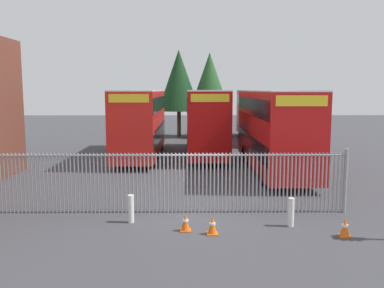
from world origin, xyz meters
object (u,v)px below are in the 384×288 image
traffic_cone_mid_forecourt (345,227)px  bollard_near_left (131,209)px  traffic_cone_by_gate (212,225)px  double_decker_bus_far_back (258,113)px  traffic_cone_near_kerb (186,222)px  double_decker_bus_behind_fence_left (141,121)px  double_decker_bus_near_gate (274,127)px  double_decker_bus_behind_fence_right (206,120)px  bollard_center_front (291,212)px

traffic_cone_mid_forecourt → bollard_near_left: bearing=168.1°
traffic_cone_by_gate → double_decker_bus_far_back: bearing=77.3°
traffic_cone_mid_forecourt → traffic_cone_near_kerb: size_ratio=1.00×
double_decker_bus_behind_fence_left → double_decker_bus_far_back: (9.26, 8.97, 0.00)m
traffic_cone_mid_forecourt → traffic_cone_near_kerb: 4.90m
double_decker_bus_near_gate → double_decker_bus_behind_fence_right: size_ratio=1.00×
bollard_near_left → traffic_cone_near_kerb: bearing=-25.2°
bollard_center_front → traffic_cone_mid_forecourt: size_ratio=1.61×
double_decker_bus_far_back → bollard_near_left: bearing=-109.6°
bollard_center_front → traffic_cone_by_gate: bollard_center_front is taller
double_decker_bus_behind_fence_right → traffic_cone_mid_forecourt: 16.60m
double_decker_bus_near_gate → traffic_cone_near_kerb: (-4.72, -9.61, -2.13)m
traffic_cone_mid_forecourt → traffic_cone_near_kerb: (-4.87, 0.54, 0.00)m
traffic_cone_mid_forecourt → traffic_cone_by_gate: bearing=176.8°
double_decker_bus_near_gate → bollard_near_left: (-6.56, -8.74, -1.95)m
bollard_center_front → traffic_cone_near_kerb: (-3.45, -0.42, -0.19)m
double_decker_bus_behind_fence_left → traffic_cone_mid_forecourt: (7.91, -15.16, -2.13)m
double_decker_bus_behind_fence_left → traffic_cone_near_kerb: (3.04, -14.61, -2.13)m
double_decker_bus_behind_fence_right → traffic_cone_mid_forecourt: (3.58, -16.07, -2.13)m
double_decker_bus_behind_fence_right → bollard_near_left: 15.11m
double_decker_bus_far_back → traffic_cone_mid_forecourt: 24.26m
bollard_near_left → bollard_center_front: (5.29, -0.45, 0.00)m
traffic_cone_by_gate → double_decker_bus_near_gate: bearing=68.6°
bollard_center_front → traffic_cone_near_kerb: bollard_center_front is taller
traffic_cone_mid_forecourt → double_decker_bus_near_gate: bearing=90.8°
double_decker_bus_near_gate → traffic_cone_near_kerb: bearing=-116.2°
traffic_cone_by_gate → traffic_cone_mid_forecourt: same height
traffic_cone_mid_forecourt → double_decker_bus_behind_fence_left: bearing=117.5°
bollard_near_left → traffic_cone_mid_forecourt: (6.71, -1.41, -0.19)m
traffic_cone_mid_forecourt → traffic_cone_near_kerb: same height
traffic_cone_mid_forecourt → traffic_cone_near_kerb: bearing=173.6°
double_decker_bus_behind_fence_left → double_decker_bus_near_gate: bearing=-32.8°
double_decker_bus_near_gate → traffic_cone_mid_forecourt: (0.15, -10.15, -2.13)m
bollard_near_left → bollard_center_front: 5.31m
bollard_center_front → double_decker_bus_behind_fence_left: bearing=114.6°
double_decker_bus_near_gate → double_decker_bus_behind_fence_right: bearing=120.1°
bollard_near_left → traffic_cone_by_gate: bollard_near_left is taller
bollard_near_left → double_decker_bus_behind_fence_right: bearing=77.9°
double_decker_bus_behind_fence_right → traffic_cone_near_kerb: double_decker_bus_behind_fence_right is taller
bollard_center_front → traffic_cone_near_kerb: size_ratio=1.61×
double_decker_bus_behind_fence_right → traffic_cone_by_gate: size_ratio=18.32×
double_decker_bus_far_back → traffic_cone_mid_forecourt: size_ratio=18.32×
double_decker_bus_near_gate → traffic_cone_near_kerb: double_decker_bus_near_gate is taller
bollard_near_left → bollard_center_front: size_ratio=1.00×
double_decker_bus_near_gate → double_decker_bus_behind_fence_left: size_ratio=1.00×
double_decker_bus_far_back → traffic_cone_near_kerb: bearing=-104.8°
traffic_cone_mid_forecourt → bollard_center_front: bearing=145.8°
double_decker_bus_near_gate → double_decker_bus_behind_fence_left: 9.23m
double_decker_bus_behind_fence_left → double_decker_bus_behind_fence_right: 4.42m
double_decker_bus_behind_fence_left → double_decker_bus_far_back: same height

